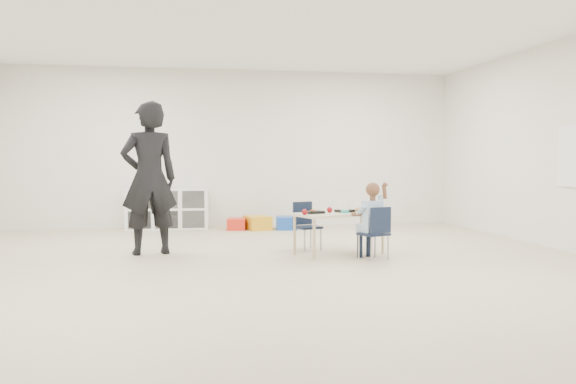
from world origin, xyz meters
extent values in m
plane|color=beige|center=(0.00, 0.00, 0.00)|extent=(9.00, 9.00, 0.00)
plane|color=white|center=(0.00, 0.00, 2.80)|extent=(9.00, 9.00, 0.00)
cube|color=white|center=(0.00, 4.50, 1.40)|extent=(8.00, 0.02, 2.80)
cube|color=white|center=(0.00, -4.50, 1.40)|extent=(8.00, 0.02, 2.80)
cube|color=beige|center=(1.00, 1.00, 0.52)|extent=(1.28, 0.94, 0.03)
cube|color=black|center=(1.10, 1.09, 0.55)|extent=(0.26, 0.23, 0.03)
cube|color=black|center=(0.67, 0.94, 0.55)|extent=(0.26, 0.23, 0.03)
cube|color=white|center=(1.04, 0.88, 0.58)|extent=(0.09, 0.09, 0.10)
ellipsoid|color=#B28349|center=(1.26, 1.01, 0.56)|extent=(0.09, 0.09, 0.07)
sphere|color=maroon|center=(0.88, 1.02, 0.57)|extent=(0.07, 0.07, 0.07)
sphere|color=maroon|center=(0.51, 0.76, 0.57)|extent=(0.07, 0.07, 0.07)
cube|color=white|center=(-1.20, 4.28, 0.35)|extent=(1.40, 0.40, 0.70)
cube|color=white|center=(3.98, 0.60, 1.25)|extent=(0.02, 0.60, 0.80)
imported|color=black|center=(-1.36, 1.44, 0.96)|extent=(0.79, 0.60, 1.93)
cube|color=red|center=(-0.02, 3.98, 0.10)|extent=(0.37, 0.45, 0.19)
cube|color=gold|center=(0.34, 3.92, 0.12)|extent=(0.47, 0.55, 0.23)
cube|color=#1546A4|center=(0.83, 3.89, 0.11)|extent=(0.40, 0.49, 0.22)
camera|label=1|loc=(-0.98, -6.43, 1.19)|focal=38.00mm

